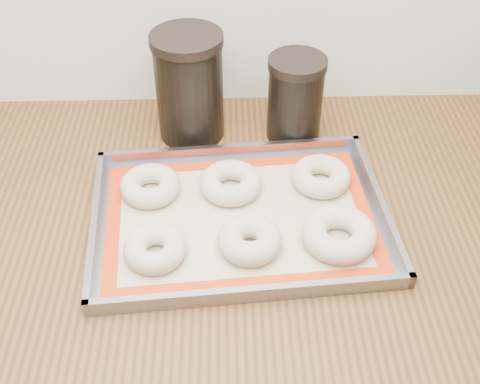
{
  "coord_description": "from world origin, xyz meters",
  "views": [
    {
      "loc": [
        -0.19,
        0.97,
        1.57
      ],
      "look_at": [
        -0.17,
        1.65,
        0.96
      ],
      "focal_mm": 45.0,
      "sensor_mm": 36.0,
      "label": 1
    }
  ],
  "objects_px": {
    "baking_tray": "(240,217)",
    "bagel_back_right": "(321,176)",
    "bagel_back_mid": "(231,183)",
    "canister_mid": "(295,98)",
    "bagel_front_right": "(339,234)",
    "canister_left": "(189,86)",
    "bagel_back_left": "(150,186)",
    "bagel_front_left": "(155,249)",
    "bagel_front_mid": "(250,240)"
  },
  "relations": [
    {
      "from": "baking_tray",
      "to": "bagel_back_right",
      "type": "bearing_deg",
      "value": 29.63
    },
    {
      "from": "bagel_back_mid",
      "to": "canister_mid",
      "type": "xyz_separation_m",
      "value": [
        0.12,
        0.16,
        0.06
      ]
    },
    {
      "from": "bagel_front_right",
      "to": "canister_left",
      "type": "xyz_separation_m",
      "value": [
        -0.23,
        0.29,
        0.08
      ]
    },
    {
      "from": "bagel_front_right",
      "to": "bagel_back_left",
      "type": "height_order",
      "value": "bagel_front_right"
    },
    {
      "from": "baking_tray",
      "to": "bagel_back_right",
      "type": "height_order",
      "value": "bagel_back_right"
    },
    {
      "from": "canister_left",
      "to": "canister_mid",
      "type": "xyz_separation_m",
      "value": [
        0.19,
        -0.01,
        -0.02
      ]
    },
    {
      "from": "baking_tray",
      "to": "bagel_front_right",
      "type": "relative_size",
      "value": 4.28
    },
    {
      "from": "canister_left",
      "to": "baking_tray",
      "type": "bearing_deg",
      "value": -70.59
    },
    {
      "from": "bagel_front_left",
      "to": "bagel_back_left",
      "type": "height_order",
      "value": "same"
    },
    {
      "from": "bagel_back_right",
      "to": "canister_mid",
      "type": "relative_size",
      "value": 0.63
    },
    {
      "from": "bagel_front_mid",
      "to": "bagel_back_mid",
      "type": "relative_size",
      "value": 0.94
    },
    {
      "from": "bagel_front_right",
      "to": "bagel_back_right",
      "type": "relative_size",
      "value": 1.15
    },
    {
      "from": "canister_mid",
      "to": "bagel_back_right",
      "type": "bearing_deg",
      "value": -77.54
    },
    {
      "from": "canister_mid",
      "to": "bagel_front_left",
      "type": "bearing_deg",
      "value": -127.33
    },
    {
      "from": "baking_tray",
      "to": "canister_mid",
      "type": "distance_m",
      "value": 0.26
    },
    {
      "from": "bagel_front_right",
      "to": "canister_left",
      "type": "bearing_deg",
      "value": 128.11
    },
    {
      "from": "bagel_front_right",
      "to": "bagel_back_mid",
      "type": "xyz_separation_m",
      "value": [
        -0.16,
        0.12,
        -0.0
      ]
    },
    {
      "from": "baking_tray",
      "to": "bagel_back_left",
      "type": "xyz_separation_m",
      "value": [
        -0.15,
        0.06,
        0.01
      ]
    },
    {
      "from": "bagel_front_mid",
      "to": "bagel_back_left",
      "type": "relative_size",
      "value": 0.98
    },
    {
      "from": "bagel_front_left",
      "to": "bagel_back_right",
      "type": "relative_size",
      "value": 0.94
    },
    {
      "from": "bagel_back_left",
      "to": "canister_mid",
      "type": "height_order",
      "value": "canister_mid"
    },
    {
      "from": "bagel_back_right",
      "to": "canister_mid",
      "type": "bearing_deg",
      "value": 102.46
    },
    {
      "from": "canister_mid",
      "to": "canister_left",
      "type": "bearing_deg",
      "value": 176.83
    },
    {
      "from": "bagel_back_left",
      "to": "bagel_back_right",
      "type": "xyz_separation_m",
      "value": [
        0.28,
        0.02,
        0.0
      ]
    },
    {
      "from": "bagel_back_right",
      "to": "bagel_back_left",
      "type": "bearing_deg",
      "value": -176.78
    },
    {
      "from": "canister_mid",
      "to": "bagel_back_mid",
      "type": "bearing_deg",
      "value": -126.42
    },
    {
      "from": "bagel_front_mid",
      "to": "baking_tray",
      "type": "bearing_deg",
      "value": 101.05
    },
    {
      "from": "baking_tray",
      "to": "bagel_back_right",
      "type": "relative_size",
      "value": 4.91
    },
    {
      "from": "bagel_back_left",
      "to": "bagel_back_right",
      "type": "bearing_deg",
      "value": 3.22
    },
    {
      "from": "bagel_front_left",
      "to": "bagel_back_left",
      "type": "distance_m",
      "value": 0.14
    },
    {
      "from": "bagel_back_mid",
      "to": "canister_mid",
      "type": "bearing_deg",
      "value": 53.58
    },
    {
      "from": "baking_tray",
      "to": "canister_mid",
      "type": "xyz_separation_m",
      "value": [
        0.1,
        0.23,
        0.07
      ]
    },
    {
      "from": "bagel_front_mid",
      "to": "canister_left",
      "type": "relative_size",
      "value": 0.48
    },
    {
      "from": "bagel_front_mid",
      "to": "canister_mid",
      "type": "height_order",
      "value": "canister_mid"
    },
    {
      "from": "canister_left",
      "to": "bagel_back_right",
      "type": "bearing_deg",
      "value": -35.62
    },
    {
      "from": "bagel_front_right",
      "to": "bagel_front_left",
      "type": "bearing_deg",
      "value": -175.72
    },
    {
      "from": "baking_tray",
      "to": "bagel_front_mid",
      "type": "xyz_separation_m",
      "value": [
        0.01,
        -0.07,
        0.02
      ]
    },
    {
      "from": "bagel_front_left",
      "to": "canister_left",
      "type": "distance_m",
      "value": 0.33
    },
    {
      "from": "bagel_back_right",
      "to": "canister_left",
      "type": "height_order",
      "value": "canister_left"
    },
    {
      "from": "bagel_front_mid",
      "to": "bagel_front_left",
      "type": "bearing_deg",
      "value": -175.07
    },
    {
      "from": "bagel_front_left",
      "to": "canister_mid",
      "type": "xyz_separation_m",
      "value": [
        0.23,
        0.3,
        0.06
      ]
    },
    {
      "from": "bagel_front_left",
      "to": "bagel_front_right",
      "type": "height_order",
      "value": "bagel_front_right"
    },
    {
      "from": "bagel_front_mid",
      "to": "bagel_back_right",
      "type": "xyz_separation_m",
      "value": [
        0.12,
        0.14,
        -0.0
      ]
    },
    {
      "from": "bagel_back_left",
      "to": "bagel_back_right",
      "type": "distance_m",
      "value": 0.28
    },
    {
      "from": "bagel_back_left",
      "to": "bagel_back_mid",
      "type": "relative_size",
      "value": 0.96
    },
    {
      "from": "bagel_back_mid",
      "to": "canister_mid",
      "type": "distance_m",
      "value": 0.21
    },
    {
      "from": "bagel_front_right",
      "to": "canister_left",
      "type": "height_order",
      "value": "canister_left"
    },
    {
      "from": "bagel_front_left",
      "to": "canister_left",
      "type": "height_order",
      "value": "canister_left"
    },
    {
      "from": "bagel_front_right",
      "to": "bagel_back_right",
      "type": "bearing_deg",
      "value": 94.06
    },
    {
      "from": "bagel_front_right",
      "to": "bagel_front_mid",
      "type": "bearing_deg",
      "value": -176.41
    }
  ]
}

